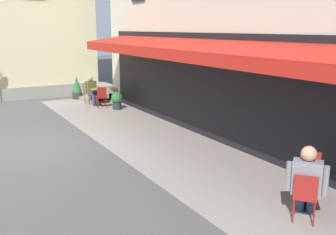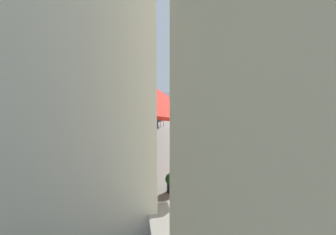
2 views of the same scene
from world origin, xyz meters
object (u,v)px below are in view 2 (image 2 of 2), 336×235
at_px(cafe_chair_red_back_row, 188,184).
at_px(potted_plant_entrance_left, 222,230).
at_px(cafe_chair_red_under_awning, 161,120).
at_px(potted_plant_entrance_right, 195,218).
at_px(cafe_table_mid_terrace, 191,194).
at_px(seated_patron_in_olive, 198,194).
at_px(cafe_chair_red_near_door, 149,122).
at_px(seated_companion_in_grey, 159,118).
at_px(cafe_table_near_entrance, 155,121).
at_px(parked_car_red, 314,145).
at_px(potted_plant_by_steps, 172,181).
at_px(cafe_chair_red_facing_street, 202,201).

relative_size(cafe_chair_red_back_row, potted_plant_entrance_left, 0.84).
height_order(cafe_chair_red_under_awning, potted_plant_entrance_left, potted_plant_entrance_left).
bearing_deg(potted_plant_entrance_right, cafe_chair_red_under_awning, 176.51).
xyz_separation_m(cafe_table_mid_terrace, seated_patron_in_olive, (0.40, 0.12, 0.20)).
bearing_deg(potted_plant_entrance_right, cafe_chair_red_near_door, -179.14).
bearing_deg(seated_companion_in_grey, cafe_table_near_entrance, -52.17).
relative_size(cafe_table_near_entrance, cafe_chair_red_under_awning, 0.82).
height_order(seated_companion_in_grey, potted_plant_entrance_right, seated_companion_in_grey).
xyz_separation_m(cafe_table_near_entrance, parked_car_red, (8.01, 7.02, 0.22)).
height_order(cafe_chair_red_near_door, potted_plant_entrance_left, potted_plant_entrance_left).
distance_m(cafe_table_near_entrance, cafe_chair_red_back_row, 10.99).
bearing_deg(seated_companion_in_grey, cafe_chair_red_near_door, -52.42).
bearing_deg(cafe_chair_red_back_row, potted_plant_by_steps, -141.66).
bearing_deg(seated_patron_in_olive, seated_companion_in_grey, 178.62).
height_order(cafe_chair_red_facing_street, potted_plant_entrance_right, potted_plant_entrance_right).
distance_m(potted_plant_entrance_left, potted_plant_entrance_right, 0.88).
bearing_deg(cafe_table_mid_terrace, seated_companion_in_grey, 178.00).
bearing_deg(seated_patron_in_olive, parked_car_red, 119.88).
bearing_deg(cafe_table_mid_terrace, potted_plant_by_steps, -161.20).
height_order(cafe_chair_red_under_awning, potted_plant_by_steps, cafe_chair_red_under_awning).
bearing_deg(cafe_chair_red_back_row, cafe_table_mid_terrace, -4.43).
xyz_separation_m(cafe_table_near_entrance, potted_plant_entrance_left, (13.66, 0.20, 0.04)).
relative_size(cafe_chair_red_facing_street, parked_car_red, 0.21).
bearing_deg(cafe_table_near_entrance, cafe_chair_red_facing_street, 0.43).
bearing_deg(parked_car_red, cafe_chair_red_under_awning, -142.18).
height_order(cafe_chair_red_facing_street, potted_plant_by_steps, cafe_chair_red_facing_street).
height_order(cafe_table_mid_terrace, cafe_chair_red_facing_street, cafe_chair_red_facing_street).
relative_size(potted_plant_entrance_left, potted_plant_by_steps, 1.48).
height_order(potted_plant_entrance_right, potted_plant_by_steps, potted_plant_entrance_right).
bearing_deg(cafe_chair_red_back_row, seated_patron_in_olive, 3.91).
bearing_deg(cafe_table_mid_terrace, potted_plant_entrance_right, -9.61).
bearing_deg(cafe_chair_red_facing_street, potted_plant_entrance_right, -29.18).
bearing_deg(cafe_table_mid_terrace, cafe_chair_red_facing_street, 16.58).
relative_size(potted_plant_by_steps, parked_car_red, 0.17).
xyz_separation_m(cafe_chair_red_back_row, potted_plant_entrance_right, (1.96, -0.27, -0.08)).
height_order(cafe_table_near_entrance, cafe_chair_red_near_door, cafe_chair_red_near_door).
xyz_separation_m(cafe_chair_red_back_row, potted_plant_by_steps, (-0.58, -0.46, -0.14)).
height_order(seated_companion_in_grey, parked_car_red, seated_companion_in_grey).
bearing_deg(potted_plant_entrance_left, potted_plant_by_steps, -167.90).
distance_m(cafe_table_near_entrance, cafe_chair_red_near_door, 0.63).
bearing_deg(cafe_chair_red_near_door, parked_car_red, 44.60).
bearing_deg(cafe_chair_red_near_door, seated_patron_in_olive, 2.63).
relative_size(cafe_chair_red_under_awning, cafe_chair_red_facing_street, 1.00).
distance_m(seated_patron_in_olive, potted_plant_entrance_left, 1.66).
distance_m(cafe_table_near_entrance, cafe_chair_red_under_awning, 0.63).
bearing_deg(parked_car_red, potted_plant_by_steps, -72.31).
height_order(cafe_chair_red_facing_street, seated_companion_in_grey, seated_companion_in_grey).
distance_m(potted_plant_by_steps, parked_car_red, 7.90).
bearing_deg(cafe_chair_red_facing_street, seated_patron_in_olive, -163.42).
bearing_deg(parked_car_red, cafe_table_mid_terrace, -63.05).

